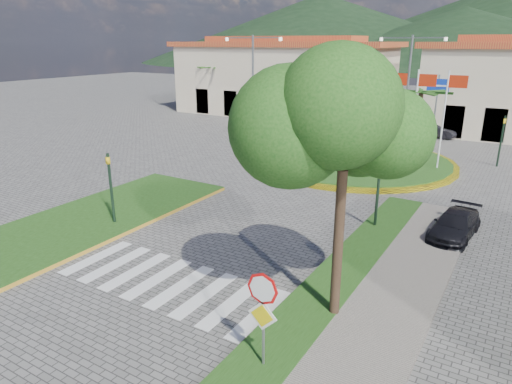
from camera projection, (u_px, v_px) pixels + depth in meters
The scene contains 22 objects.
ground at pixel (62, 347), 11.86m from camera, with size 160.00×160.00×0.00m, color #5F5C5A.
sidewalk_right at pixel (304, 384), 10.50m from camera, with size 4.00×28.00×0.15m, color gray.
verge_right at pixel (260, 365), 11.08m from camera, with size 1.60×28.00×0.18m, color #1F4413.
median_left at pixel (85, 221), 19.91m from camera, with size 5.00×14.00×0.18m, color #1F4413.
crosswalk at pixel (167, 281), 15.10m from camera, with size 8.00×3.00×0.01m, color silver.
roundabout_island at pixel (355, 161), 29.63m from camera, with size 12.70×12.70×6.00m.
stop_sign at pixel (263, 306), 10.47m from camera, with size 0.80×0.11×2.65m.
deciduous_tree at pixel (345, 141), 11.57m from camera, with size 3.60×3.60×6.80m.
traffic_light_left at pixel (110, 183), 19.09m from camera, with size 0.15×0.18×3.20m.
traffic_light_right at pixel (378, 185), 18.75m from camera, with size 0.15×0.18×3.20m.
traffic_light_far at pixel (502, 136), 28.36m from camera, with size 0.18×0.15×3.20m.
direction_sign_west at pixel (372, 94), 36.83m from camera, with size 1.60×0.14×5.20m.
direction_sign_east at pixel (437, 97), 34.36m from camera, with size 1.60×0.14×5.20m.
street_lamp_centre at pixel (408, 84), 34.26m from camera, with size 4.80×0.16×8.00m.
street_lamp_west at pixel (253, 84), 34.34m from camera, with size 4.80×0.16×8.00m.
building_left at pixel (282, 77), 48.34m from camera, with size 23.32×9.54×8.05m.
hill_far_west at pixel (320, 30), 149.00m from camera, with size 140.00×140.00×22.00m, color black.
hill_near_back at pixel (462, 39), 119.60m from camera, with size 110.00×110.00×16.00m, color black.
white_van at pixel (275, 118), 43.08m from camera, with size 2.27×4.93×1.37m, color silver.
car_dark_a at pixel (373, 126), 38.66m from camera, with size 1.62×4.03×1.37m, color black.
car_dark_b at pixel (435, 130), 37.60m from camera, with size 1.19×3.42×1.13m, color black.
car_side_right at pixel (455, 225), 18.37m from camera, with size 1.47×3.63×1.05m, color black.
Camera 1 is at (9.51, -5.89, 7.58)m, focal length 32.00 mm.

